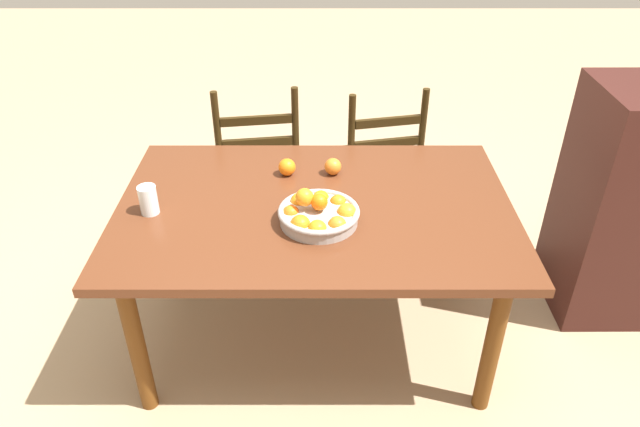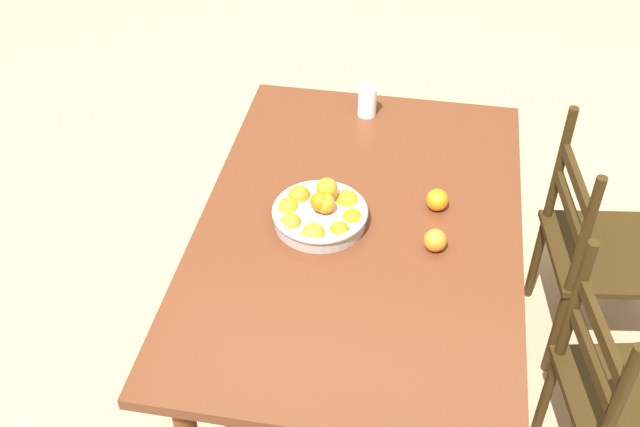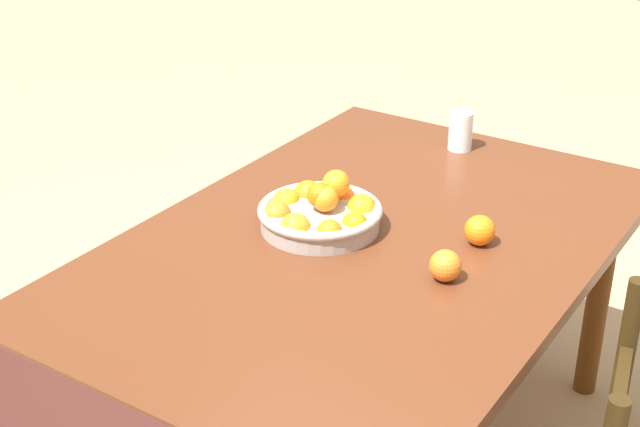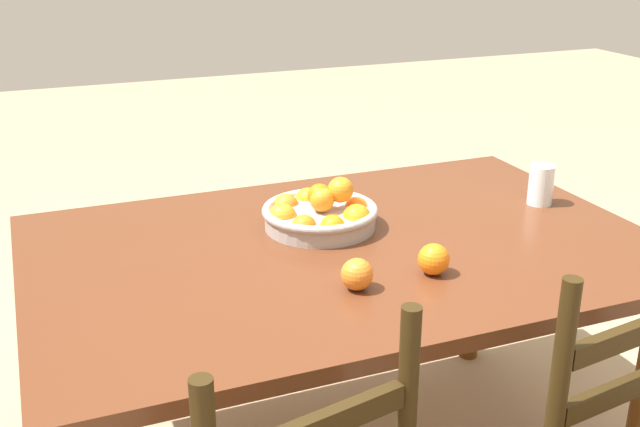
{
  "view_description": "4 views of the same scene",
  "coord_description": "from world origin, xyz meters",
  "px_view_note": "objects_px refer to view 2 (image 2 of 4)",
  "views": [
    {
      "loc": [
        0.02,
        -2.01,
        2.0
      ],
      "look_at": [
        0.02,
        -0.13,
        0.76
      ],
      "focal_mm": 32.92,
      "sensor_mm": 36.0,
      "label": 1
    },
    {
      "loc": [
        1.9,
        0.2,
        2.41
      ],
      "look_at": [
        0.02,
        -0.13,
        0.76
      ],
      "focal_mm": 43.27,
      "sensor_mm": 36.0,
      "label": 2
    },
    {
      "loc": [
        1.75,
        1.01,
        1.79
      ],
      "look_at": [
        0.02,
        -0.13,
        0.76
      ],
      "focal_mm": 51.59,
      "sensor_mm": 36.0,
      "label": 3
    },
    {
      "loc": [
        0.74,
        1.68,
        1.52
      ],
      "look_at": [
        0.02,
        -0.13,
        0.76
      ],
      "focal_mm": 43.23,
      "sensor_mm": 36.0,
      "label": 4
    }
  ],
  "objects_px": {
    "orange_loose_0": "(435,240)",
    "fruit_bowl": "(320,213)",
    "orange_loose_1": "(437,200)",
    "drinking_glass": "(367,102)",
    "dining_table": "(359,241)",
    "chair_near_window": "(624,400)",
    "chair_by_cabinet": "(599,251)"
  },
  "relations": [
    {
      "from": "chair_near_window",
      "to": "chair_by_cabinet",
      "type": "xyz_separation_m",
      "value": [
        -0.66,
        -0.01,
        0.01
      ]
    },
    {
      "from": "orange_loose_1",
      "to": "drinking_glass",
      "type": "height_order",
      "value": "drinking_glass"
    },
    {
      "from": "orange_loose_0",
      "to": "orange_loose_1",
      "type": "distance_m",
      "value": 0.2
    },
    {
      "from": "chair_near_window",
      "to": "drinking_glass",
      "type": "distance_m",
      "value": 1.41
    },
    {
      "from": "chair_near_window",
      "to": "orange_loose_1",
      "type": "height_order",
      "value": "chair_near_window"
    },
    {
      "from": "dining_table",
      "to": "chair_near_window",
      "type": "relative_size",
      "value": 1.75
    },
    {
      "from": "orange_loose_0",
      "to": "orange_loose_1",
      "type": "height_order",
      "value": "orange_loose_1"
    },
    {
      "from": "orange_loose_0",
      "to": "orange_loose_1",
      "type": "xyz_separation_m",
      "value": [
        -0.2,
        -0.01,
        0.0
      ]
    },
    {
      "from": "fruit_bowl",
      "to": "drinking_glass",
      "type": "bearing_deg",
      "value": 174.13
    },
    {
      "from": "dining_table",
      "to": "orange_loose_1",
      "type": "bearing_deg",
      "value": 116.97
    },
    {
      "from": "chair_by_cabinet",
      "to": "orange_loose_1",
      "type": "xyz_separation_m",
      "value": [
        0.2,
        -0.62,
        0.32
      ]
    },
    {
      "from": "chair_by_cabinet",
      "to": "fruit_bowl",
      "type": "bearing_deg",
      "value": 100.52
    },
    {
      "from": "dining_table",
      "to": "chair_by_cabinet",
      "type": "bearing_deg",
      "value": 110.55
    },
    {
      "from": "fruit_bowl",
      "to": "dining_table",
      "type": "bearing_deg",
      "value": 96.36
    },
    {
      "from": "orange_loose_1",
      "to": "drinking_glass",
      "type": "bearing_deg",
      "value": -150.06
    },
    {
      "from": "dining_table",
      "to": "chair_by_cabinet",
      "type": "xyz_separation_m",
      "value": [
        -0.32,
        0.86,
        -0.21
      ]
    },
    {
      "from": "chair_by_cabinet",
      "to": "fruit_bowl",
      "type": "relative_size",
      "value": 2.96
    },
    {
      "from": "drinking_glass",
      "to": "dining_table",
      "type": "bearing_deg",
      "value": 5.39
    },
    {
      "from": "dining_table",
      "to": "drinking_glass",
      "type": "xyz_separation_m",
      "value": [
        -0.65,
        -0.06,
        0.14
      ]
    },
    {
      "from": "chair_near_window",
      "to": "chair_by_cabinet",
      "type": "height_order",
      "value": "chair_by_cabinet"
    },
    {
      "from": "drinking_glass",
      "to": "orange_loose_1",
      "type": "bearing_deg",
      "value": 29.94
    },
    {
      "from": "chair_by_cabinet",
      "to": "dining_table",
      "type": "bearing_deg",
      "value": 102.28
    },
    {
      "from": "dining_table",
      "to": "chair_near_window",
      "type": "xyz_separation_m",
      "value": [
        0.34,
        0.88,
        -0.22
      ]
    },
    {
      "from": "fruit_bowl",
      "to": "orange_loose_1",
      "type": "height_order",
      "value": "fruit_bowl"
    },
    {
      "from": "dining_table",
      "to": "orange_loose_0",
      "type": "xyz_separation_m",
      "value": [
        0.08,
        0.25,
        0.11
      ]
    },
    {
      "from": "chair_by_cabinet",
      "to": "orange_loose_1",
      "type": "height_order",
      "value": "chair_by_cabinet"
    },
    {
      "from": "orange_loose_0",
      "to": "fruit_bowl",
      "type": "bearing_deg",
      "value": -99.36
    },
    {
      "from": "dining_table",
      "to": "orange_loose_0",
      "type": "height_order",
      "value": "orange_loose_0"
    },
    {
      "from": "fruit_bowl",
      "to": "drinking_glass",
      "type": "relative_size",
      "value": 2.68
    },
    {
      "from": "chair_near_window",
      "to": "drinking_glass",
      "type": "relative_size",
      "value": 7.75
    },
    {
      "from": "chair_by_cabinet",
      "to": "orange_loose_1",
      "type": "bearing_deg",
      "value": 99.59
    },
    {
      "from": "chair_by_cabinet",
      "to": "drinking_glass",
      "type": "distance_m",
      "value": 1.04
    }
  ]
}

